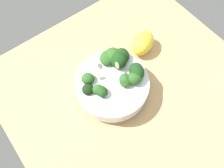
# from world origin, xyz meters

# --- Properties ---
(ground_plane) EXTENTS (0.64, 0.64, 0.03)m
(ground_plane) POSITION_xyz_m (0.00, 0.00, -0.02)
(ground_plane) COLOR tan
(bowl_of_broccoli) EXTENTS (0.18, 0.18, 0.10)m
(bowl_of_broccoli) POSITION_xyz_m (-0.04, -0.04, 0.04)
(bowl_of_broccoli) COLOR white
(bowl_of_broccoli) RESTS_ON ground_plane
(lemon_wedge) EXTENTS (0.08, 0.10, 0.05)m
(lemon_wedge) POSITION_xyz_m (-0.09, 0.11, 0.03)
(lemon_wedge) COLOR yellow
(lemon_wedge) RESTS_ON ground_plane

